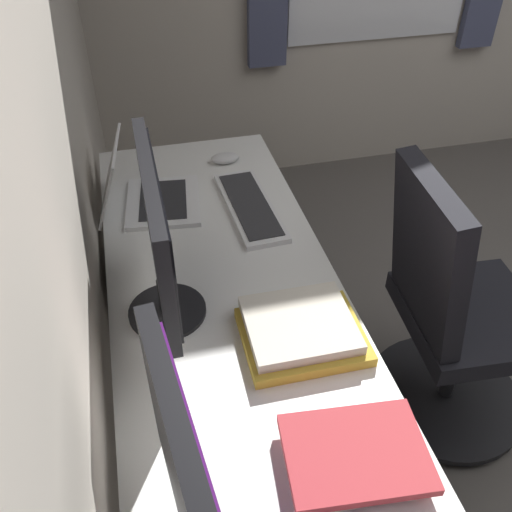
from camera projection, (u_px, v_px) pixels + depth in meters
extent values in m
cube|color=beige|center=(5.00, 183.00, 0.85)|extent=(4.71, 0.10, 2.60)
cube|color=white|center=(237.00, 330.00, 1.40)|extent=(1.98, 0.63, 0.03)
cylinder|color=silver|center=(250.00, 222.00, 2.38)|extent=(0.05, 0.05, 0.70)
cylinder|color=silver|center=(131.00, 240.00, 2.28)|extent=(0.05, 0.05, 0.70)
cube|color=white|center=(206.00, 319.00, 1.94)|extent=(0.40, 0.50, 0.69)
cube|color=silver|center=(275.00, 306.00, 1.99)|extent=(0.37, 0.01, 0.61)
cylinder|color=black|center=(167.00, 311.00, 1.42)|extent=(0.20, 0.20, 0.01)
cylinder|color=black|center=(165.00, 295.00, 1.39)|extent=(0.04, 0.04, 0.10)
cube|color=black|center=(156.00, 229.00, 1.26)|extent=(0.50, 0.03, 0.31)
cube|color=black|center=(163.00, 228.00, 1.26)|extent=(0.46, 0.01, 0.28)
cube|color=white|center=(163.00, 202.00, 1.81)|extent=(0.31, 0.27, 0.01)
cube|color=#262628|center=(163.00, 200.00, 1.80)|extent=(0.25, 0.18, 0.00)
cube|color=white|center=(110.00, 175.00, 1.72)|extent=(0.29, 0.12, 0.21)
cube|color=#19234C|center=(110.00, 175.00, 1.72)|extent=(0.26, 0.10, 0.18)
cube|color=silver|center=(250.00, 207.00, 1.79)|extent=(0.43, 0.16, 0.02)
cube|color=#2D2D30|center=(250.00, 204.00, 1.78)|extent=(0.38, 0.13, 0.00)
ellipsoid|color=silver|center=(225.00, 158.00, 2.01)|extent=(0.06, 0.10, 0.03)
cube|color=beige|center=(355.00, 462.00, 1.09)|extent=(0.17, 0.22, 0.03)
cube|color=#B2383D|center=(356.00, 453.00, 1.08)|extent=(0.23, 0.30, 0.02)
cube|color=gold|center=(303.00, 336.00, 1.35)|extent=(0.24, 0.30, 0.03)
cube|color=beige|center=(299.00, 324.00, 1.34)|extent=(0.23, 0.26, 0.03)
cube|color=black|center=(472.00, 317.00, 1.79)|extent=(0.47, 0.45, 0.07)
cube|color=black|center=(428.00, 256.00, 1.58)|extent=(0.40, 0.16, 0.50)
cylinder|color=black|center=(456.00, 360.00, 1.93)|extent=(0.05, 0.05, 0.37)
cylinder|color=black|center=(444.00, 395.00, 2.06)|extent=(0.56, 0.56, 0.03)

